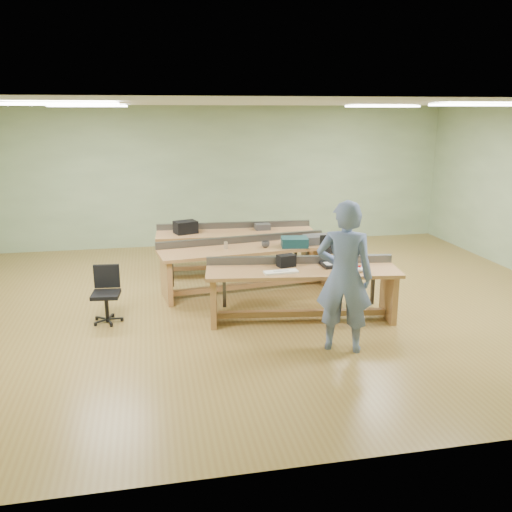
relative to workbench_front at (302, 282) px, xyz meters
name	(u,v)px	position (x,y,z in m)	size (l,w,h in m)	color
floor	(261,303)	(-0.44, 0.77, -0.55)	(10.00, 10.00, 0.00)	olive
ceiling	(261,103)	(-0.44, 0.77, 2.45)	(10.00, 10.00, 0.00)	silver
wall_back	(224,176)	(-0.44, 4.77, 0.95)	(10.00, 0.04, 3.00)	#9CB689
wall_front	(364,295)	(-0.44, -3.23, 0.95)	(10.00, 0.04, 3.00)	#9CB689
fluor_panels	(261,105)	(-0.44, 0.77, 2.42)	(6.20, 3.50, 0.03)	white
workbench_front	(302,282)	(0.00, 0.00, 0.00)	(2.77, 1.09, 0.86)	#A87146
workbench_mid	(248,258)	(-0.52, 1.40, 0.01)	(3.00, 1.16, 0.86)	#A87146
workbench_back	(236,242)	(-0.53, 2.57, 0.00)	(2.93, 0.93, 0.86)	#A87146
person	(344,277)	(0.22, -1.08, 0.39)	(0.69, 0.45, 1.89)	#697DAB
laptop_base	(334,265)	(0.49, 0.04, 0.22)	(0.36, 0.30, 0.04)	black
laptop_screen	(332,244)	(0.49, 0.19, 0.48)	(0.36, 0.02, 0.29)	black
keyboard	(281,272)	(-0.34, -0.13, 0.21)	(0.47, 0.16, 0.03)	white
trackball_mouse	(360,269)	(0.75, -0.27, 0.23)	(0.15, 0.17, 0.07)	white
camera_bag	(286,261)	(-0.19, 0.17, 0.28)	(0.25, 0.16, 0.17)	black
task_chair	(107,302)	(-2.72, 0.45, -0.26)	(0.47, 0.47, 0.80)	black
parts_bin_teal	(295,242)	(0.23, 1.27, 0.27)	(0.43, 0.32, 0.15)	#13383E
parts_bin_grey	(318,239)	(0.69, 1.42, 0.26)	(0.48, 0.31, 0.13)	#363538
mug	(266,244)	(-0.25, 1.30, 0.25)	(0.13, 0.13, 0.10)	#363538
drinks_can	(226,245)	(-0.89, 1.35, 0.25)	(0.06, 0.06, 0.11)	silver
storage_box_back	(186,227)	(-1.44, 2.61, 0.31)	(0.39, 0.28, 0.22)	black
tray_back	(263,227)	(-0.01, 2.64, 0.25)	(0.27, 0.20, 0.11)	#363538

